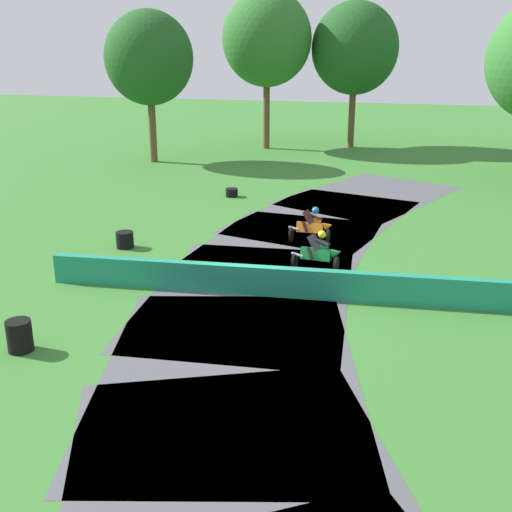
{
  "coord_description": "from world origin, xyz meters",
  "views": [
    {
      "loc": [
        4.36,
        -17.37,
        7.36
      ],
      "look_at": [
        0.01,
        0.92,
        0.9
      ],
      "focal_mm": 44.95,
      "sensor_mm": 36.0,
      "label": 1
    }
  ],
  "objects_px": {
    "motorcycle_chase_green": "(318,252)",
    "tire_stack_near": "(232,193)",
    "motorcycle_lead_orange": "(312,226)",
    "tire_stack_mid_a": "(125,240)",
    "tire_stack_mid_b": "(20,336)"
  },
  "relations": [
    {
      "from": "tire_stack_near",
      "to": "tire_stack_mid_a",
      "type": "relative_size",
      "value": 0.92
    },
    {
      "from": "motorcycle_chase_green",
      "to": "tire_stack_mid_b",
      "type": "height_order",
      "value": "motorcycle_chase_green"
    },
    {
      "from": "tire_stack_near",
      "to": "tire_stack_mid_a",
      "type": "height_order",
      "value": "tire_stack_mid_a"
    },
    {
      "from": "motorcycle_lead_orange",
      "to": "motorcycle_chase_green",
      "type": "distance_m",
      "value": 3.14
    },
    {
      "from": "motorcycle_lead_orange",
      "to": "tire_stack_mid_a",
      "type": "xyz_separation_m",
      "value": [
        -6.58,
        -2.25,
        -0.33
      ]
    },
    {
      "from": "motorcycle_lead_orange",
      "to": "motorcycle_chase_green",
      "type": "relative_size",
      "value": 0.99
    },
    {
      "from": "motorcycle_lead_orange",
      "to": "tire_stack_mid_b",
      "type": "bearing_deg",
      "value": -118.53
    },
    {
      "from": "motorcycle_lead_orange",
      "to": "motorcycle_chase_green",
      "type": "xyz_separation_m",
      "value": [
        0.67,
        -3.07,
        0.02
      ]
    },
    {
      "from": "motorcycle_chase_green",
      "to": "tire_stack_mid_b",
      "type": "bearing_deg",
      "value": -130.73
    },
    {
      "from": "tire_stack_near",
      "to": "tire_stack_mid_b",
      "type": "distance_m",
      "value": 16.73
    },
    {
      "from": "motorcycle_chase_green",
      "to": "tire_stack_near",
      "type": "relative_size",
      "value": 2.9
    },
    {
      "from": "motorcycle_chase_green",
      "to": "tire_stack_near",
      "type": "bearing_deg",
      "value": 120.62
    },
    {
      "from": "motorcycle_lead_orange",
      "to": "tire_stack_mid_b",
      "type": "relative_size",
      "value": 2.12
    },
    {
      "from": "tire_stack_near",
      "to": "tire_stack_mid_a",
      "type": "distance_m",
      "value": 8.72
    },
    {
      "from": "tire_stack_mid_a",
      "to": "tire_stack_mid_b",
      "type": "distance_m",
      "value": 8.22
    }
  ]
}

